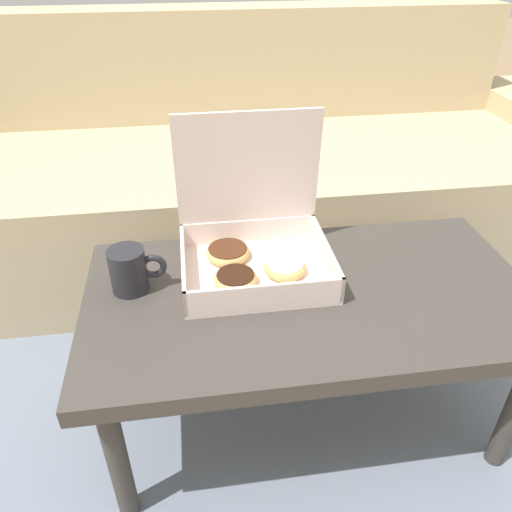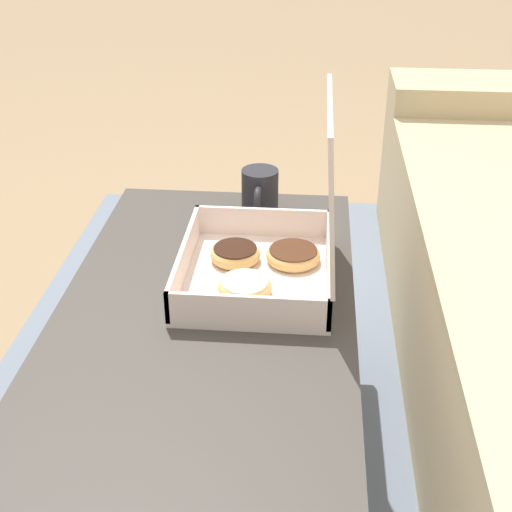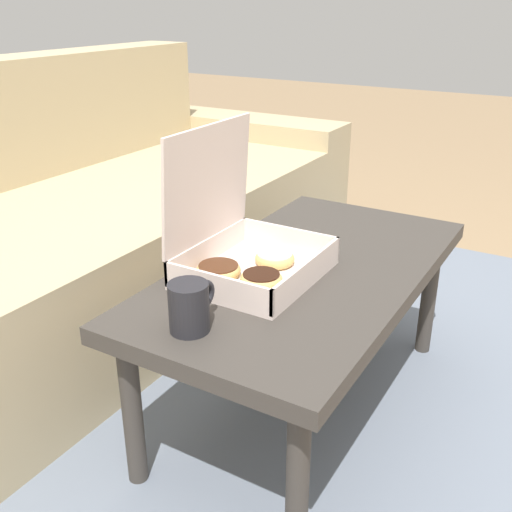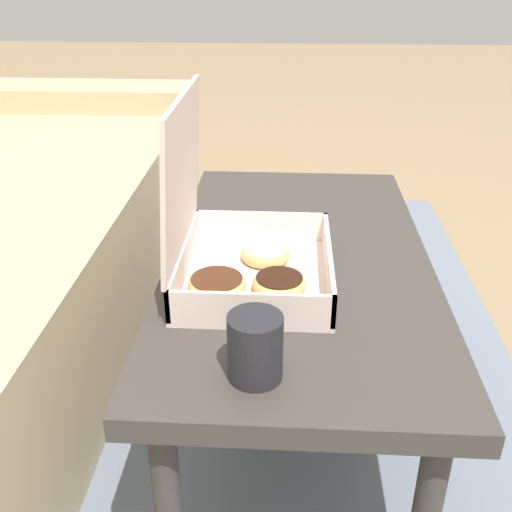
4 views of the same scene
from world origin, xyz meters
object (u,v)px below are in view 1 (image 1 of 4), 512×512
coffee_table (309,307)px  pastry_box (252,243)px  couch (253,176)px  coffee_mug (130,270)px

coffee_table → pastry_box: bearing=135.7°
couch → pastry_box: 0.82m
pastry_box → coffee_table: bearing=-44.3°
couch → coffee_table: couch is taller
coffee_mug → coffee_table: bearing=-9.6°
couch → pastry_box: bearing=-98.3°
couch → coffee_mug: size_ratio=20.53×
coffee_table → coffee_mug: bearing=170.4°
couch → coffee_mug: (-0.38, -0.83, 0.18)m
couch → pastry_box: size_ratio=7.38×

